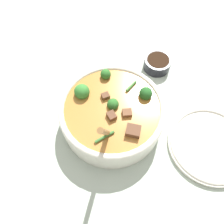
% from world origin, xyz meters
% --- Properties ---
extents(ground_plane, '(4.00, 4.00, 0.00)m').
position_xyz_m(ground_plane, '(0.00, 0.00, 0.00)').
color(ground_plane, '#ADBCAD').
extents(stew_bowl, '(0.28, 0.28, 0.24)m').
position_xyz_m(stew_bowl, '(-0.00, 0.00, 0.05)').
color(stew_bowl, white).
rests_on(stew_bowl, ground_plane).
extents(condiment_bowl, '(0.09, 0.09, 0.04)m').
position_xyz_m(condiment_bowl, '(0.04, 0.25, 0.02)').
color(condiment_bowl, black).
rests_on(condiment_bowl, ground_plane).
extents(empty_plate, '(0.23, 0.23, 0.02)m').
position_xyz_m(empty_plate, '(0.27, 0.06, 0.01)').
color(empty_plate, silver).
rests_on(empty_plate, ground_plane).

